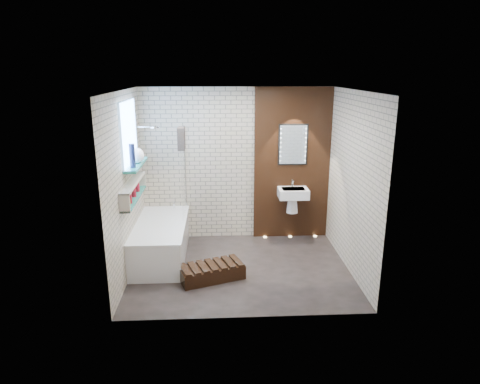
{
  "coord_description": "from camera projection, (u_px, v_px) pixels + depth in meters",
  "views": [
    {
      "loc": [
        -0.31,
        -5.77,
        2.87
      ],
      "look_at": [
        0.0,
        0.15,
        1.15
      ],
      "focal_mm": 31.76,
      "sensor_mm": 36.0,
      "label": 1
    }
  ],
  "objects": [
    {
      "name": "walnut_panel",
      "position": [
        292.0,
        165.0,
        7.25
      ],
      "size": [
        1.3,
        0.06,
        2.6
      ],
      "primitive_type": "cube",
      "color": "black",
      "rests_on": "ground"
    },
    {
      "name": "niche_bottles",
      "position": [
        134.0,
        192.0,
        6.08
      ],
      "size": [
        0.07,
        0.7,
        0.16
      ],
      "color": "maroon",
      "rests_on": "display_niche"
    },
    {
      "name": "washbasin",
      "position": [
        293.0,
        196.0,
        7.21
      ],
      "size": [
        0.5,
        0.36,
        0.58
      ],
      "color": "white",
      "rests_on": "walnut_panel"
    },
    {
      "name": "floor_uplights",
      "position": [
        290.0,
        236.0,
        7.55
      ],
      "size": [
        0.96,
        0.06,
        0.01
      ],
      "color": "#FFD899",
      "rests_on": "ground"
    },
    {
      "name": "bath_screen",
      "position": [
        184.0,
        172.0,
        6.8
      ],
      "size": [
        0.01,
        0.78,
        1.4
      ],
      "primitive_type": "cube",
      "color": "white",
      "rests_on": "bathtub"
    },
    {
      "name": "room_shell",
      "position": [
        241.0,
        185.0,
        5.99
      ],
      "size": [
        3.24,
        3.2,
        2.6
      ],
      "color": "#B2A88D",
      "rests_on": "ground"
    },
    {
      "name": "sill_vases",
      "position": [
        136.0,
        156.0,
        6.12
      ],
      "size": [
        0.22,
        0.45,
        0.34
      ],
      "color": "white",
      "rests_on": "clerestory_window"
    },
    {
      "name": "ground",
      "position": [
        241.0,
        268.0,
        6.35
      ],
      "size": [
        3.2,
        3.2,
        0.0
      ],
      "primitive_type": "plane",
      "color": "black",
      "rests_on": "ground"
    },
    {
      "name": "towel",
      "position": [
        181.0,
        139.0,
        6.48
      ],
      "size": [
        0.1,
        0.26,
        0.34
      ],
      "primitive_type": "cube",
      "color": "black",
      "rests_on": "bath_screen"
    },
    {
      "name": "walnut_step",
      "position": [
        212.0,
        272.0,
        6.01
      ],
      "size": [
        0.98,
        0.68,
        0.2
      ],
      "primitive_type": "cube",
      "rotation": [
        0.0,
        0.0,
        0.35
      ],
      "color": "black",
      "rests_on": "ground"
    },
    {
      "name": "display_niche",
      "position": [
        134.0,
        190.0,
        6.08
      ],
      "size": [
        0.14,
        1.3,
        0.26
      ],
      "color": "#227C72",
      "rests_on": "room_shell"
    },
    {
      "name": "shower_head",
      "position": [
        155.0,
        127.0,
        6.64
      ],
      "size": [
        0.18,
        0.18,
        0.02
      ],
      "primitive_type": "cylinder",
      "color": "silver",
      "rests_on": "room_shell"
    },
    {
      "name": "led_mirror",
      "position": [
        293.0,
        145.0,
        7.12
      ],
      "size": [
        0.5,
        0.02,
        0.7
      ],
      "color": "black",
      "rests_on": "walnut_panel"
    },
    {
      "name": "clerestory_window",
      "position": [
        130.0,
        139.0,
        6.08
      ],
      "size": [
        0.18,
        1.0,
        0.94
      ],
      "color": "#7FADE0",
      "rests_on": "room_shell"
    },
    {
      "name": "bathtub",
      "position": [
        161.0,
        240.0,
        6.64
      ],
      "size": [
        0.79,
        1.74,
        0.7
      ],
      "color": "white",
      "rests_on": "ground"
    }
  ]
}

